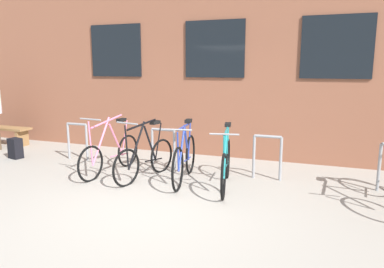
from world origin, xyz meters
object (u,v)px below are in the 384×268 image
Objects in this scene: bicycle_pink at (110,153)px; bicycle_blue at (185,158)px; wooden_bench at (2,131)px; backpack at (15,148)px; bicycle_black at (145,158)px; bicycle_teal at (226,164)px.

bicycle_pink is 1.00× the size of bicycle_blue.
bicycle_pink reaches higher than wooden_bench.
backpack is (-4.01, 0.19, -0.18)m from bicycle_blue.
wooden_bench is 3.72× the size of backpack.
wooden_bench is at bearing 167.95° from bicycle_blue.
bicycle_black reaches higher than wooden_bench.
bicycle_teal is 4.77m from backpack.
bicycle_black is at bearing -170.07° from bicycle_blue.
wooden_bench reaches higher than backpack.
bicycle_black is at bearing -177.92° from bicycle_teal.
wooden_bench is 1.75m from backpack.
bicycle_teal is at bearing -11.24° from wooden_bench.
bicycle_teal is 0.76m from bicycle_blue.
bicycle_black reaches higher than bicycle_blue.
bicycle_black is 0.97× the size of wooden_bench.
wooden_bench is (-3.98, 1.20, -0.04)m from bicycle_pink.
bicycle_pink is 1.47m from bicycle_blue.
bicycle_teal is 4.06× the size of backpack.
bicycle_black is 4.92m from wooden_bench.
bicycle_blue is at bearing 1.41° from bicycle_pink.
bicycle_pink reaches higher than bicycle_blue.
backpack is (-4.76, 0.26, -0.17)m from bicycle_teal.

